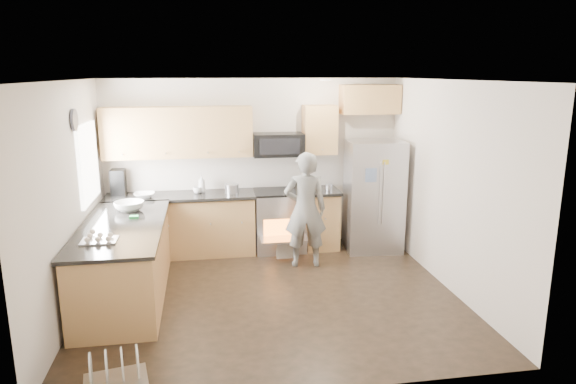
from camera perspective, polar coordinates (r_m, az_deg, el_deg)
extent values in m
plane|color=black|center=(6.46, -1.85, -11.44)|extent=(4.50, 4.50, 0.00)
cube|color=beige|center=(7.98, -3.81, 3.14)|extent=(4.50, 0.04, 2.60)
cube|color=beige|center=(4.13, 1.70, -6.46)|extent=(4.50, 0.04, 2.60)
cube|color=beige|center=(6.17, -23.15, -0.91)|extent=(0.04, 4.00, 2.60)
cube|color=beige|center=(6.69, 17.53, 0.60)|extent=(0.04, 4.00, 2.60)
cube|color=white|center=(5.87, -2.04, 12.31)|extent=(4.50, 4.00, 0.04)
cube|color=white|center=(7.07, -21.32, 3.01)|extent=(0.04, 1.00, 1.00)
cylinder|color=#FFEDCC|center=(7.11, 4.16, 12.32)|extent=(0.14, 0.14, 0.02)
cylinder|color=#474754|center=(6.46, -22.65, 7.40)|extent=(0.03, 0.26, 0.26)
cube|color=#BE844C|center=(7.86, -11.71, -3.76)|extent=(2.15, 0.60, 0.87)
cube|color=black|center=(7.73, -11.87, -0.44)|extent=(2.19, 0.64, 0.04)
cube|color=#BE844C|center=(8.04, 3.61, -3.11)|extent=(0.50, 0.60, 0.87)
cube|color=black|center=(7.92, 3.67, 0.14)|extent=(0.54, 0.64, 0.04)
cube|color=#BE844C|center=(7.71, -12.12, 6.51)|extent=(2.16, 0.33, 0.74)
cube|color=#BE844C|center=(7.90, 3.54, 6.93)|extent=(0.50, 0.33, 0.74)
cube|color=#BE844C|center=(8.07, 9.07, 10.13)|extent=(0.90, 0.33, 0.44)
imported|color=silver|center=(7.66, -15.67, -0.34)|extent=(0.29, 0.29, 0.07)
imported|color=white|center=(7.79, -9.56, 0.93)|extent=(0.10, 0.10, 0.27)
imported|color=white|center=(7.75, -10.05, 0.19)|extent=(0.12, 0.12, 0.09)
cylinder|color=#B7B7BC|center=(7.70, -6.26, 0.40)|extent=(0.20, 0.20, 0.14)
cube|color=black|center=(7.92, -18.33, 1.05)|extent=(0.20, 0.24, 0.38)
cylinder|color=#B7B7BC|center=(7.91, 4.57, 0.58)|extent=(0.11, 0.11, 0.08)
cube|color=#BE844C|center=(6.55, -17.67, -7.59)|extent=(0.90, 2.30, 0.87)
cube|color=black|center=(6.40, -17.97, -3.65)|extent=(0.96, 2.36, 0.04)
imported|color=silver|center=(7.00, -17.23, -1.51)|extent=(0.38, 0.38, 0.12)
cube|color=#38C65B|center=(6.62, -16.75, -2.68)|extent=(0.11, 0.07, 0.03)
cube|color=#B7B7BC|center=(5.85, -20.26, -4.82)|extent=(0.37, 0.28, 0.08)
cube|color=#B7B7BC|center=(7.90, -0.96, -3.26)|extent=(0.76, 0.62, 0.90)
cube|color=black|center=(7.79, -0.97, 0.02)|extent=(0.76, 0.60, 0.03)
cube|color=orange|center=(7.62, -0.61, -4.29)|extent=(0.56, 0.02, 0.34)
cube|color=#B7B7BC|center=(7.49, -0.42, -5.28)|extent=(0.70, 0.34, 0.03)
cube|color=silver|center=(7.49, -0.35, -6.38)|extent=(0.24, 0.03, 0.28)
cube|color=black|center=(7.77, -1.12, 5.29)|extent=(0.76, 0.40, 0.34)
cube|color=#B7B7BC|center=(7.91, 9.50, -0.46)|extent=(0.87, 0.70, 1.69)
cylinder|color=#B7B7BC|center=(7.57, 10.14, -0.17)|extent=(0.02, 0.02, 0.92)
cylinder|color=#B7B7BC|center=(7.59, 10.53, -0.15)|extent=(0.02, 0.02, 0.92)
cube|color=#FC91DA|center=(7.69, 11.56, -1.43)|extent=(0.22, 0.02, 0.28)
cube|color=#7C97C6|center=(7.47, 9.21, 1.86)|extent=(0.17, 0.02, 0.20)
imported|color=slate|center=(7.16, 1.93, -1.99)|extent=(0.63, 0.44, 1.63)
cube|color=#B7B7BC|center=(5.06, -18.58, -19.44)|extent=(0.61, 0.53, 0.03)
cylinder|color=white|center=(4.98, -21.08, -17.97)|extent=(0.07, 0.30, 0.30)
cylinder|color=white|center=(4.98, -19.51, -17.86)|extent=(0.07, 0.30, 0.30)
cylinder|color=white|center=(4.98, -17.94, -17.74)|extent=(0.07, 0.30, 0.30)
cylinder|color=white|center=(4.98, -16.38, -17.61)|extent=(0.07, 0.30, 0.30)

